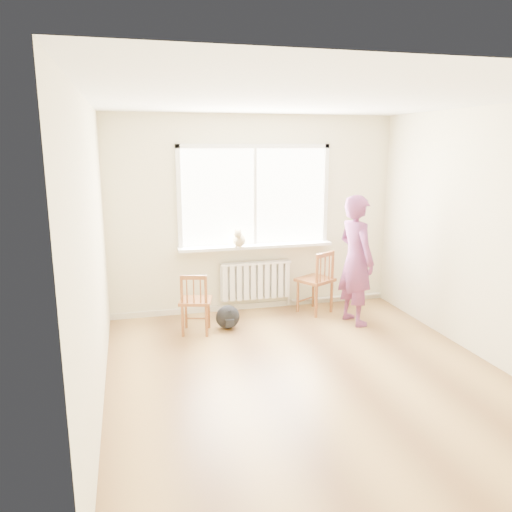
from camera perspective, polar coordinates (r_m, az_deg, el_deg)
floor at (r=5.23m, az=6.07°, el=-13.50°), size 4.50×4.50×0.00m
ceiling at (r=4.72m, az=6.86°, el=17.41°), size 4.50×4.50×0.00m
back_wall at (r=6.92m, az=-0.21°, el=4.73°), size 4.00×0.01×2.70m
window at (r=6.86m, az=-0.16°, el=7.29°), size 2.12×0.05×1.42m
windowsill at (r=6.88m, az=0.02°, el=1.15°), size 2.15×0.22×0.04m
radiator at (r=7.01m, az=-0.02°, el=-2.76°), size 1.00×0.12×0.55m
heating_pipe at (r=7.54m, az=9.18°, el=-4.66°), size 1.40×0.04×0.04m
baseboard at (r=7.20m, az=-0.18°, el=-5.67°), size 4.00×0.03×0.08m
chair_left at (r=6.20m, az=-6.96°, el=-5.39°), size 0.46×0.45×0.78m
chair_right at (r=6.94m, az=7.07°, el=-2.97°), size 0.58×0.57×0.88m
person at (r=6.55m, az=11.35°, el=-0.47°), size 0.52×0.68×1.69m
cat at (r=6.72m, az=-1.97°, el=1.97°), size 0.25×0.39×0.27m
backpack at (r=6.40m, az=-3.25°, el=-6.98°), size 0.37×0.33×0.31m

